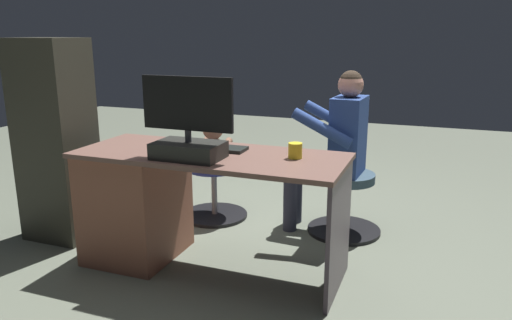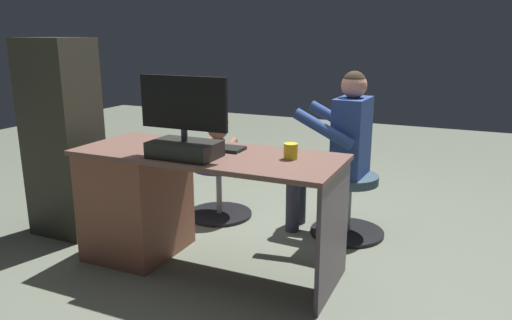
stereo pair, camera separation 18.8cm
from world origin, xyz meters
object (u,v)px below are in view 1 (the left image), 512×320
(teddy_bear, at_px, (214,141))
(visitor_chair, at_px, (345,200))
(tv_remote, at_px, (171,148))
(monitor, at_px, (188,135))
(office_chair_teddy, at_px, (214,186))
(cup, at_px, (295,151))
(person, at_px, (335,141))
(keyboard, at_px, (212,147))
(computer_mouse, at_px, (169,143))
(desk, at_px, (151,199))

(teddy_bear, height_order, visitor_chair, teddy_bear)
(tv_remote, bearing_deg, monitor, 130.91)
(office_chair_teddy, distance_m, visitor_chair, 1.01)
(monitor, distance_m, teddy_bear, 1.02)
(cup, height_order, visitor_chair, cup)
(cup, distance_m, office_chair_teddy, 1.23)
(cup, relative_size, visitor_chair, 0.17)
(person, bearing_deg, teddy_bear, 2.46)
(keyboard, relative_size, visitor_chair, 0.80)
(keyboard, bearing_deg, computer_mouse, 3.54)
(monitor, height_order, tv_remote, monitor)
(cup, bearing_deg, keyboard, -3.66)
(desk, bearing_deg, keyboard, -165.86)
(visitor_chair, bearing_deg, keyboard, 47.48)
(person, bearing_deg, tv_remote, 45.08)
(computer_mouse, xyz_separation_m, person, (-0.88, -0.76, -0.08))
(tv_remote, relative_size, visitor_chair, 0.29)
(desk, bearing_deg, monitor, 157.88)
(person, bearing_deg, keyboard, 51.19)
(desk, relative_size, monitor, 2.96)
(computer_mouse, bearing_deg, visitor_chair, -141.84)
(person, bearing_deg, computer_mouse, 40.65)
(monitor, bearing_deg, cup, -159.09)
(office_chair_teddy, relative_size, person, 0.44)
(visitor_chair, bearing_deg, cup, 78.72)
(keyboard, bearing_deg, visitor_chair, -132.52)
(monitor, bearing_deg, tv_remote, -37.91)
(computer_mouse, relative_size, tv_remote, 0.64)
(desk, relative_size, computer_mouse, 16.49)
(computer_mouse, xyz_separation_m, visitor_chair, (-0.97, -0.76, -0.50))
(desk, xyz_separation_m, tv_remote, (-0.16, -0.01, 0.34))
(tv_remote, xyz_separation_m, visitor_chair, (-0.91, -0.83, -0.49))
(computer_mouse, bearing_deg, tv_remote, 130.66)
(keyboard, distance_m, office_chair_teddy, 0.90)
(visitor_chair, bearing_deg, tv_remote, 42.35)
(monitor, height_order, office_chair_teddy, monitor)
(cup, bearing_deg, monitor, 20.91)
(monitor, height_order, computer_mouse, monitor)
(office_chair_teddy, distance_m, person, 1.01)
(tv_remote, distance_m, visitor_chair, 1.32)
(desk, height_order, teddy_bear, teddy_bear)
(computer_mouse, distance_m, office_chair_teddy, 0.86)
(keyboard, xyz_separation_m, person, (-0.59, -0.74, -0.07))
(computer_mouse, relative_size, cup, 1.11)
(monitor, xyz_separation_m, office_chair_teddy, (0.30, -0.93, -0.61))
(cup, height_order, tv_remote, cup)
(office_chair_teddy, xyz_separation_m, person, (-0.92, -0.05, 0.42))
(tv_remote, bearing_deg, desk, -7.06)
(keyboard, height_order, office_chair_teddy, keyboard)
(visitor_chair, bearing_deg, desk, 38.20)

